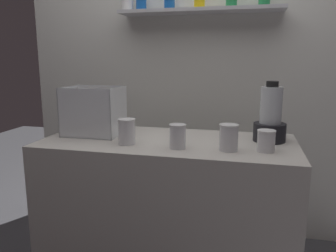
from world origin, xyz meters
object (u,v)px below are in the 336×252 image
object	(u,v)px
juice_cup_pomegranate_left	(178,137)
juice_cup_beet_right	(266,142)
juice_cup_pomegranate_middle	(229,139)
juice_cup_orange_far_left	(127,133)
blender_pitcher	(270,119)
carrot_display_bin	(95,119)

from	to	relation	value
juice_cup_pomegranate_left	juice_cup_beet_right	distance (m)	0.44
juice_cup_pomegranate_middle	juice_cup_orange_far_left	bearing A→B (deg)	179.84
juice_cup_orange_far_left	blender_pitcher	bearing A→B (deg)	18.34
carrot_display_bin	juice_cup_orange_far_left	distance (m)	0.32
blender_pitcher	juice_cup_pomegranate_middle	size ratio (longest dim) A/B	2.51
juice_cup_orange_far_left	juice_cup_pomegranate_middle	bearing A→B (deg)	-0.16
carrot_display_bin	juice_cup_pomegranate_middle	bearing A→B (deg)	-12.41
carrot_display_bin	juice_cup_pomegranate_left	distance (m)	0.58
carrot_display_bin	blender_pitcher	bearing A→B (deg)	4.00
carrot_display_bin	blender_pitcher	xyz separation A→B (m)	(1.01, 0.07, 0.03)
carrot_display_bin	juice_cup_pomegranate_middle	world-z (taller)	carrot_display_bin
carrot_display_bin	juice_cup_beet_right	size ratio (longest dim) A/B	3.07
juice_cup_orange_far_left	juice_cup_pomegranate_middle	distance (m)	0.53
blender_pitcher	juice_cup_pomegranate_left	size ratio (longest dim) A/B	2.67
juice_cup_pomegranate_middle	juice_cup_beet_right	world-z (taller)	juice_cup_pomegranate_middle
blender_pitcher	juice_cup_orange_far_left	bearing A→B (deg)	-161.66
juice_cup_orange_far_left	juice_cup_pomegranate_middle	world-z (taller)	juice_cup_orange_far_left
juice_cup_pomegranate_middle	juice_cup_beet_right	size ratio (longest dim) A/B	1.23
carrot_display_bin	juice_cup_pomegranate_left	size ratio (longest dim) A/B	2.64
carrot_display_bin	juice_cup_beet_right	distance (m)	0.99
carrot_display_bin	blender_pitcher	world-z (taller)	blender_pitcher
blender_pitcher	juice_cup_beet_right	distance (m)	0.24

